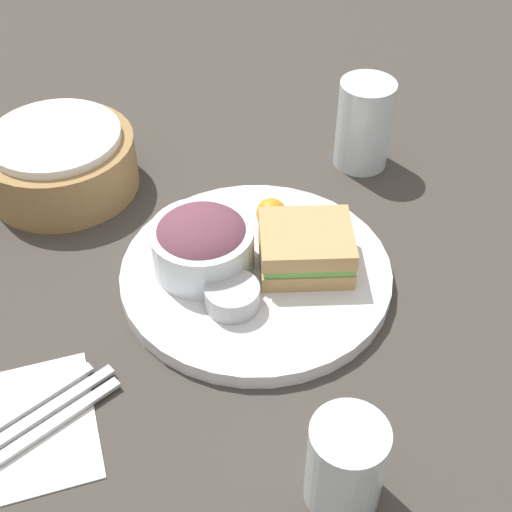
{
  "coord_description": "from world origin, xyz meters",
  "views": [
    {
      "loc": [
        -0.19,
        -0.59,
        0.62
      ],
      "look_at": [
        0.0,
        0.0,
        0.04
      ],
      "focal_mm": 50.0,
      "sensor_mm": 36.0,
      "label": 1
    }
  ],
  "objects_px": {
    "plate": "(256,274)",
    "salad_bowl": "(202,243)",
    "knife": "(25,425)",
    "sandwich": "(306,248)",
    "water_glass": "(345,464)",
    "dressing_cup": "(232,296)",
    "drink_glass": "(364,124)",
    "spoon": "(16,414)",
    "bread_basket": "(60,161)",
    "fork": "(34,436)"
  },
  "relations": [
    {
      "from": "fork",
      "to": "water_glass",
      "type": "relative_size",
      "value": 1.96
    },
    {
      "from": "fork",
      "to": "water_glass",
      "type": "distance_m",
      "value": 0.31
    },
    {
      "from": "sandwich",
      "to": "water_glass",
      "type": "relative_size",
      "value": 1.29
    },
    {
      "from": "plate",
      "to": "knife",
      "type": "relative_size",
      "value": 1.58
    },
    {
      "from": "dressing_cup",
      "to": "water_glass",
      "type": "xyz_separation_m",
      "value": [
        0.04,
        -0.24,
        0.02
      ]
    },
    {
      "from": "spoon",
      "to": "knife",
      "type": "bearing_deg",
      "value": 90.0
    },
    {
      "from": "salad_bowl",
      "to": "fork",
      "type": "bearing_deg",
      "value": -141.28
    },
    {
      "from": "dressing_cup",
      "to": "bread_basket",
      "type": "relative_size",
      "value": 0.3
    },
    {
      "from": "sandwich",
      "to": "bread_basket",
      "type": "height_order",
      "value": "bread_basket"
    },
    {
      "from": "sandwich",
      "to": "fork",
      "type": "bearing_deg",
      "value": -157.56
    },
    {
      "from": "salad_bowl",
      "to": "bread_basket",
      "type": "bearing_deg",
      "value": 121.38
    },
    {
      "from": "dressing_cup",
      "to": "spoon",
      "type": "relative_size",
      "value": 0.36
    },
    {
      "from": "sandwich",
      "to": "dressing_cup",
      "type": "distance_m",
      "value": 0.11
    },
    {
      "from": "drink_glass",
      "to": "knife",
      "type": "xyz_separation_m",
      "value": [
        -0.51,
        -0.32,
        -0.06
      ]
    },
    {
      "from": "bread_basket",
      "to": "knife",
      "type": "relative_size",
      "value": 1.01
    },
    {
      "from": "spoon",
      "to": "water_glass",
      "type": "height_order",
      "value": "water_glass"
    },
    {
      "from": "salad_bowl",
      "to": "fork",
      "type": "height_order",
      "value": "salad_bowl"
    },
    {
      "from": "bread_basket",
      "to": "spoon",
      "type": "xyz_separation_m",
      "value": [
        -0.09,
        -0.38,
        -0.04
      ]
    },
    {
      "from": "water_glass",
      "to": "knife",
      "type": "bearing_deg",
      "value": 149.93
    },
    {
      "from": "sandwich",
      "to": "spoon",
      "type": "xyz_separation_m",
      "value": [
        -0.35,
        -0.11,
        -0.04
      ]
    },
    {
      "from": "dressing_cup",
      "to": "water_glass",
      "type": "height_order",
      "value": "water_glass"
    },
    {
      "from": "fork",
      "to": "water_glass",
      "type": "xyz_separation_m",
      "value": [
        0.27,
        -0.14,
        0.04
      ]
    },
    {
      "from": "salad_bowl",
      "to": "dressing_cup",
      "type": "height_order",
      "value": "salad_bowl"
    },
    {
      "from": "salad_bowl",
      "to": "spoon",
      "type": "xyz_separation_m",
      "value": [
        -0.23,
        -0.14,
        -0.05
      ]
    },
    {
      "from": "sandwich",
      "to": "dressing_cup",
      "type": "bearing_deg",
      "value": -159.22
    },
    {
      "from": "plate",
      "to": "sandwich",
      "type": "bearing_deg",
      "value": -9.87
    },
    {
      "from": "dressing_cup",
      "to": "knife",
      "type": "bearing_deg",
      "value": -160.88
    },
    {
      "from": "plate",
      "to": "sandwich",
      "type": "relative_size",
      "value": 2.52
    },
    {
      "from": "water_glass",
      "to": "plate",
      "type": "bearing_deg",
      "value": 88.34
    },
    {
      "from": "dressing_cup",
      "to": "knife",
      "type": "height_order",
      "value": "dressing_cup"
    },
    {
      "from": "knife",
      "to": "plate",
      "type": "bearing_deg",
      "value": -180.0
    },
    {
      "from": "sandwich",
      "to": "fork",
      "type": "relative_size",
      "value": 0.66
    },
    {
      "from": "plate",
      "to": "dressing_cup",
      "type": "bearing_deg",
      "value": -131.59
    },
    {
      "from": "plate",
      "to": "salad_bowl",
      "type": "bearing_deg",
      "value": 156.03
    },
    {
      "from": "drink_glass",
      "to": "fork",
      "type": "xyz_separation_m",
      "value": [
        -0.5,
        -0.34,
        -0.06
      ]
    },
    {
      "from": "bread_basket",
      "to": "water_glass",
      "type": "xyz_separation_m",
      "value": [
        0.19,
        -0.55,
        0.01
      ]
    },
    {
      "from": "sandwich",
      "to": "knife",
      "type": "relative_size",
      "value": 0.63
    },
    {
      "from": "bread_basket",
      "to": "knife",
      "type": "distance_m",
      "value": 0.4
    },
    {
      "from": "knife",
      "to": "spoon",
      "type": "relative_size",
      "value": 1.17
    },
    {
      "from": "salad_bowl",
      "to": "drink_glass",
      "type": "bearing_deg",
      "value": 30.29
    },
    {
      "from": "plate",
      "to": "spoon",
      "type": "distance_m",
      "value": 0.32
    },
    {
      "from": "salad_bowl",
      "to": "drink_glass",
      "type": "relative_size",
      "value": 0.96
    },
    {
      "from": "bread_basket",
      "to": "dressing_cup",
      "type": "bearing_deg",
      "value": -62.97
    },
    {
      "from": "water_glass",
      "to": "sandwich",
      "type": "bearing_deg",
      "value": 76.56
    },
    {
      "from": "fork",
      "to": "salad_bowl",
      "type": "bearing_deg",
      "value": -166.28
    },
    {
      "from": "dressing_cup",
      "to": "drink_glass",
      "type": "distance_m",
      "value": 0.36
    },
    {
      "from": "plate",
      "to": "bread_basket",
      "type": "height_order",
      "value": "bread_basket"
    },
    {
      "from": "bread_basket",
      "to": "water_glass",
      "type": "distance_m",
      "value": 0.59
    },
    {
      "from": "spoon",
      "to": "bread_basket",
      "type": "bearing_deg",
      "value": -128.53
    },
    {
      "from": "salad_bowl",
      "to": "sandwich",
      "type": "bearing_deg",
      "value": -17.17
    }
  ]
}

